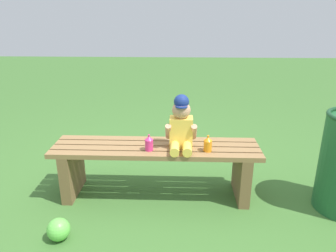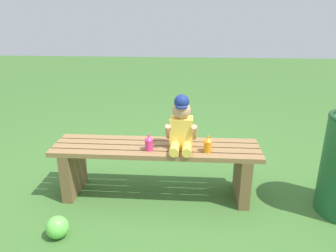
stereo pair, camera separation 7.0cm
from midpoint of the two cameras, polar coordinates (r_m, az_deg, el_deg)
ground_plane at (r=2.64m, az=-1.26°, el=-11.97°), size 16.00×16.00×0.00m
park_bench at (r=2.50m, az=-1.31°, el=-6.36°), size 1.58×0.38×0.42m
child_figure at (r=2.35m, az=3.23°, el=0.13°), size 0.23×0.27×0.40m
sippy_cup_left at (r=2.35m, az=-2.56°, el=-2.99°), size 0.06×0.06×0.12m
sippy_cup_right at (r=2.34m, az=7.96°, el=-3.26°), size 0.06×0.06×0.12m
toy_ball at (r=2.28m, az=-18.26°, el=-16.77°), size 0.15×0.15×0.15m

